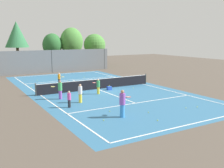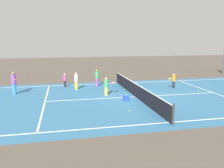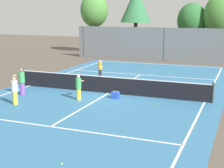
% 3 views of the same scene
% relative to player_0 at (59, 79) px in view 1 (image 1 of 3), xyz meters
% --- Properties ---
extents(ground_plane, '(80.00, 80.00, 0.00)m').
position_rel_player_0_xyz_m(ground_plane, '(2.35, -4.16, -0.66)').
color(ground_plane, brown).
extents(court_surface, '(13.00, 25.00, 0.01)m').
position_rel_player_0_xyz_m(court_surface, '(2.35, -4.16, -0.66)').
color(court_surface, teal).
rests_on(court_surface, ground_plane).
extents(tennis_net, '(11.90, 0.10, 1.10)m').
position_rel_player_0_xyz_m(tennis_net, '(2.35, -4.16, -0.15)').
color(tennis_net, '#333833').
rests_on(tennis_net, ground_plane).
extents(perimeter_fence, '(18.00, 0.12, 3.20)m').
position_rel_player_0_xyz_m(perimeter_fence, '(2.35, 9.84, 0.94)').
color(perimeter_fence, slate).
rests_on(perimeter_fence, ground_plane).
extents(tree_0, '(3.77, 3.20, 6.53)m').
position_rel_player_0_xyz_m(tree_0, '(7.18, 14.30, 3.58)').
color(tree_0, brown).
rests_on(tree_0, ground_plane).
extents(tree_1, '(3.31, 3.31, 7.22)m').
position_rel_player_0_xyz_m(tree_1, '(-1.58, 13.21, 4.67)').
color(tree_1, brown).
rests_on(tree_1, ground_plane).
extents(tree_2, '(3.06, 3.27, 5.58)m').
position_rel_player_0_xyz_m(tree_2, '(4.09, 14.84, 3.06)').
color(tree_2, brown).
rests_on(tree_2, ground_plane).
extents(tree_4, '(3.81, 3.81, 5.56)m').
position_rel_player_0_xyz_m(tree_4, '(11.80, 15.16, 2.97)').
color(tree_4, brown).
rests_on(tree_4, ground_plane).
extents(player_0, '(0.61, 0.83, 1.27)m').
position_rel_player_0_xyz_m(player_0, '(0.00, 0.00, 0.00)').
color(player_0, '#232328').
rests_on(player_0, ground_plane).
extents(player_1, '(0.31, 0.31, 1.45)m').
position_rel_player_0_xyz_m(player_1, '(-1.19, -8.23, 0.08)').
color(player_1, yellow).
rests_on(player_1, ground_plane).
extents(player_2, '(0.95, 0.57, 1.74)m').
position_rel_player_0_xyz_m(player_2, '(-0.39, -12.98, 0.24)').
color(player_2, '#388CD8').
rests_on(player_2, ground_plane).
extents(player_3, '(0.91, 0.52, 1.54)m').
position_rel_player_0_xyz_m(player_3, '(-2.14, -6.32, 0.13)').
color(player_3, purple).
rests_on(player_3, ground_plane).
extents(player_4, '(0.26, 0.26, 1.21)m').
position_rel_player_0_xyz_m(player_4, '(-2.45, -9.15, -0.04)').
color(player_4, '#232328').
rests_on(player_4, ground_plane).
extents(player_5, '(0.45, 0.88, 1.37)m').
position_rel_player_0_xyz_m(player_5, '(1.42, -6.16, 0.05)').
color(player_5, yellow).
rests_on(player_5, ground_plane).
extents(ball_crate, '(0.40, 0.34, 0.43)m').
position_rel_player_0_xyz_m(ball_crate, '(3.15, -5.12, -0.48)').
color(ball_crate, blue).
rests_on(ball_crate, ground_plane).
extents(tennis_ball_0, '(0.07, 0.07, 0.07)m').
position_rel_player_0_xyz_m(tennis_ball_0, '(1.61, -13.08, -0.63)').
color(tennis_ball_0, '#CCE533').
rests_on(tennis_ball_0, ground_plane).
extents(tennis_ball_1, '(0.07, 0.07, 0.07)m').
position_rel_player_0_xyz_m(tennis_ball_1, '(-0.48, -11.53, -0.63)').
color(tennis_ball_1, '#CCE533').
rests_on(tennis_ball_1, ground_plane).
extents(tennis_ball_2, '(0.07, 0.07, 0.07)m').
position_rel_player_0_xyz_m(tennis_ball_2, '(4.59, -13.55, -0.63)').
color(tennis_ball_2, '#CCE533').
rests_on(tennis_ball_2, ground_plane).
extents(tennis_ball_3, '(0.07, 0.07, 0.07)m').
position_rel_player_0_xyz_m(tennis_ball_3, '(-2.95, -0.11, -0.63)').
color(tennis_ball_3, '#CCE533').
rests_on(tennis_ball_3, ground_plane).
extents(tennis_ball_4, '(0.07, 0.07, 0.07)m').
position_rel_player_0_xyz_m(tennis_ball_4, '(5.50, -13.75, -0.63)').
color(tennis_ball_4, '#CCE533').
rests_on(tennis_ball_4, ground_plane).
extents(tennis_ball_5, '(0.07, 0.07, 0.07)m').
position_rel_player_0_xyz_m(tennis_ball_5, '(1.02, -14.70, -0.63)').
color(tennis_ball_5, '#CCE533').
rests_on(tennis_ball_5, ground_plane).
extents(tennis_ball_6, '(0.07, 0.07, 0.07)m').
position_rel_player_0_xyz_m(tennis_ball_6, '(1.80, 5.80, -0.63)').
color(tennis_ball_6, '#CCE533').
rests_on(tennis_ball_6, ground_plane).
extents(tennis_ball_7, '(0.07, 0.07, 0.07)m').
position_rel_player_0_xyz_m(tennis_ball_7, '(-1.77, -13.03, -0.63)').
color(tennis_ball_7, '#CCE533').
rests_on(tennis_ball_7, ground_plane).
extents(tennis_ball_8, '(0.07, 0.07, 0.07)m').
position_rel_player_0_xyz_m(tennis_ball_8, '(-1.32, 3.95, -0.63)').
color(tennis_ball_8, '#CCE533').
rests_on(tennis_ball_8, ground_plane).
extents(tennis_ball_9, '(0.07, 0.07, 0.07)m').
position_rel_player_0_xyz_m(tennis_ball_9, '(5.62, -5.61, -0.63)').
color(tennis_ball_9, '#CCE533').
rests_on(tennis_ball_9, ground_plane).
extents(tennis_ball_10, '(0.07, 0.07, 0.07)m').
position_rel_player_0_xyz_m(tennis_ball_10, '(4.38, 3.33, -0.63)').
color(tennis_ball_10, '#CCE533').
rests_on(tennis_ball_10, ground_plane).
extents(tennis_ball_11, '(0.07, 0.07, 0.07)m').
position_rel_player_0_xyz_m(tennis_ball_11, '(-2.30, 1.05, -0.63)').
color(tennis_ball_11, '#CCE533').
rests_on(tennis_ball_11, ground_plane).
extents(tennis_ball_12, '(0.07, 0.07, 0.07)m').
position_rel_player_0_xyz_m(tennis_ball_12, '(1.48, 1.51, -0.63)').
color(tennis_ball_12, '#CCE533').
rests_on(tennis_ball_12, ground_plane).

